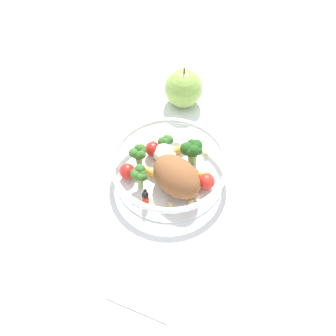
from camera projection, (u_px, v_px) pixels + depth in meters
ground_plane at (169, 176)px, 0.71m from camera, size 2.40×2.40×0.00m
food_container at (169, 167)px, 0.69m from camera, size 0.21×0.21×0.07m
loose_apple at (184, 88)px, 0.80m from camera, size 0.08×0.08×0.09m
folded_napkin at (150, 278)px, 0.59m from camera, size 0.14×0.14×0.01m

